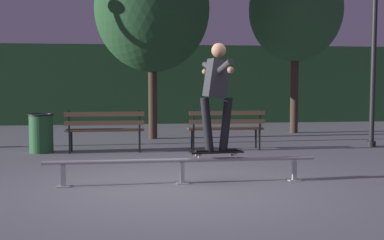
# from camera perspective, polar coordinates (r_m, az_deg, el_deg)

# --- Properties ---
(ground_plane) EXTENTS (90.00, 90.00, 0.00)m
(ground_plane) POSITION_cam_1_polar(r_m,az_deg,el_deg) (7.19, -1.03, -7.34)
(ground_plane) COLOR slate
(hedge_backdrop) EXTENTS (24.00, 1.20, 2.69)m
(hedge_backdrop) POSITION_cam_1_polar(r_m,az_deg,el_deg) (17.69, -4.99, 4.05)
(hedge_backdrop) COLOR #2D5B33
(hedge_backdrop) RESTS_ON ground
(grind_rail) EXTENTS (3.93, 0.18, 0.37)m
(grind_rail) POSITION_cam_1_polar(r_m,az_deg,el_deg) (7.23, -1.12, -5.01)
(grind_rail) COLOR #9E9EA3
(grind_rail) RESTS_ON ground
(skateboard) EXTENTS (0.80, 0.28, 0.09)m
(skateboard) POSITION_cam_1_polar(r_m,az_deg,el_deg) (7.28, 2.77, -3.70)
(skateboard) COLOR black
(skateboard) RESTS_ON grind_rail
(skateboarder) EXTENTS (0.63, 1.40, 1.56)m
(skateboarder) POSITION_cam_1_polar(r_m,az_deg,el_deg) (7.20, 2.82, 3.69)
(skateboarder) COLOR black
(skateboarder) RESTS_ON skateboard
(park_bench_leftmost) EXTENTS (1.61, 0.44, 0.88)m
(park_bench_leftmost) POSITION_cam_1_polar(r_m,az_deg,el_deg) (10.42, -9.84, -0.74)
(park_bench_leftmost) COLOR black
(park_bench_leftmost) RESTS_ON ground
(park_bench_left_center) EXTENTS (1.61, 0.44, 0.88)m
(park_bench_left_center) POSITION_cam_1_polar(r_m,az_deg,el_deg) (10.62, 3.89, -0.58)
(park_bench_left_center) COLOR black
(park_bench_left_center) RESTS_ON ground
(tree_far_right) EXTENTS (2.59, 2.59, 4.86)m
(tree_far_right) POSITION_cam_1_polar(r_m,az_deg,el_deg) (14.55, 11.68, 12.11)
(tree_far_right) COLOR #3D2D23
(tree_far_right) RESTS_ON ground
(tree_behind_benches) EXTENTS (2.87, 2.87, 4.84)m
(tree_behind_benches) POSITION_cam_1_polar(r_m,az_deg,el_deg) (12.88, -4.54, 12.44)
(tree_behind_benches) COLOR #3D2D23
(tree_behind_benches) RESTS_ON ground
(lamp_post_right) EXTENTS (0.32, 0.32, 3.90)m
(lamp_post_right) POSITION_cam_1_polar(r_m,az_deg,el_deg) (11.91, 19.97, 9.07)
(lamp_post_right) COLOR black
(lamp_post_right) RESTS_ON ground
(trash_can) EXTENTS (0.52, 0.52, 0.80)m
(trash_can) POSITION_cam_1_polar(r_m,az_deg,el_deg) (10.75, -16.74, -1.37)
(trash_can) COLOR #23562D
(trash_can) RESTS_ON ground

